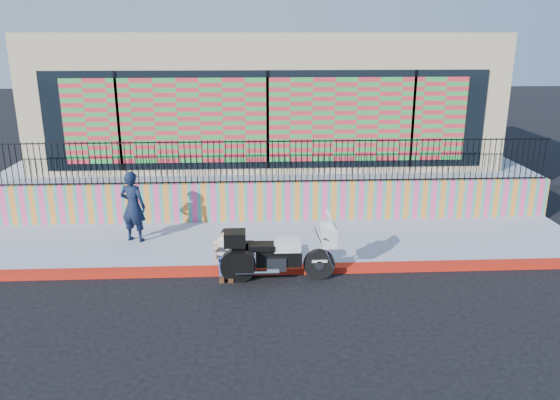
{
  "coord_description": "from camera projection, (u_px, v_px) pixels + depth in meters",
  "views": [
    {
      "loc": [
        -0.45,
        -11.4,
        5.21
      ],
      "look_at": [
        0.2,
        1.2,
        1.36
      ],
      "focal_mm": 35.0,
      "sensor_mm": 36.0,
      "label": 1
    }
  ],
  "objects": [
    {
      "name": "police_officer",
      "position": [
        133.0,
        206.0,
        13.7
      ],
      "size": [
        0.77,
        0.63,
        1.82
      ],
      "primitive_type": "imported",
      "rotation": [
        0.0,
        0.0,
        2.82
      ],
      "color": "black",
      "rests_on": "sidewalk"
    },
    {
      "name": "police_motorcycle",
      "position": [
        276.0,
        253.0,
        11.88
      ],
      "size": [
        2.48,
        0.82,
        1.54
      ],
      "color": "black",
      "rests_on": "ground"
    },
    {
      "name": "red_curb",
      "position": [
        274.0,
        270.0,
        12.41
      ],
      "size": [
        16.0,
        0.3,
        0.15
      ],
      "primitive_type": "cube",
      "color": "red",
      "rests_on": "ground"
    },
    {
      "name": "elevated_platform",
      "position": [
        265.0,
        163.0,
        20.23
      ],
      "size": [
        16.0,
        10.0,
        1.25
      ],
      "primitive_type": "cube",
      "color": "#8993A5",
      "rests_on": "ground"
    },
    {
      "name": "ground",
      "position": [
        274.0,
        273.0,
        12.43
      ],
      "size": [
        90.0,
        90.0,
        0.0
      ],
      "primitive_type": "plane",
      "color": "black",
      "rests_on": "ground"
    },
    {
      "name": "mural_wall",
      "position": [
        269.0,
        201.0,
        15.33
      ],
      "size": [
        16.0,
        0.2,
        1.1
      ],
      "primitive_type": "cube",
      "color": "#FF4380",
      "rests_on": "sidewalk"
    },
    {
      "name": "seated_man",
      "position": [
        226.0,
        257.0,
        12.13
      ],
      "size": [
        0.54,
        0.71,
        1.06
      ],
      "color": "navy",
      "rests_on": "ground"
    },
    {
      "name": "storefront_building",
      "position": [
        264.0,
        92.0,
        19.25
      ],
      "size": [
        14.0,
        8.06,
        4.0
      ],
      "color": "tan",
      "rests_on": "elevated_platform"
    },
    {
      "name": "metal_fence",
      "position": [
        269.0,
        162.0,
        15.0
      ],
      "size": [
        15.8,
        0.04,
        1.2
      ],
      "primitive_type": null,
      "color": "black",
      "rests_on": "mural_wall"
    },
    {
      "name": "sidewalk",
      "position": [
        271.0,
        243.0,
        13.99
      ],
      "size": [
        16.0,
        3.0,
        0.15
      ],
      "primitive_type": "cube",
      "color": "#8993A5",
      "rests_on": "ground"
    }
  ]
}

